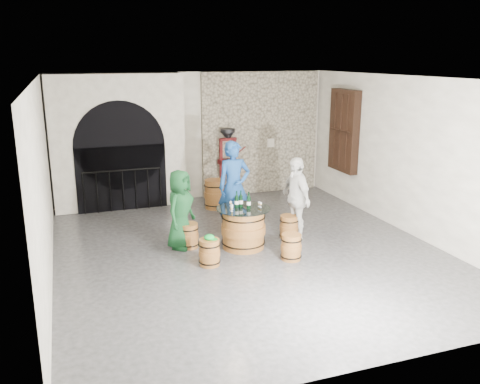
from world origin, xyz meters
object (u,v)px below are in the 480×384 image
object	(u,v)px
barrel_stool_left	(189,236)
wine_bottle_right	(241,200)
wine_bottle_left	(237,201)
barrel_table	(243,228)
barrel_stool_near_right	(291,247)
wine_bottle_center	(249,202)
corking_press	(228,159)
barrel_stool_near_left	(209,252)
barrel_stool_right	(289,227)
person_blue	(234,187)
barrel_stool_far	(234,219)
person_green	(180,209)
person_white	(296,198)
side_barrel	(215,194)

from	to	relation	value
barrel_stool_left	wine_bottle_right	world-z (taller)	wine_bottle_right
wine_bottle_left	barrel_table	bearing A→B (deg)	-32.20
barrel_stool_near_right	wine_bottle_center	distance (m)	1.18
corking_press	barrel_stool_near_left	bearing A→B (deg)	-119.45
barrel_stool_near_right	wine_bottle_right	bearing A→B (deg)	124.31
barrel_stool_right	person_blue	xyz separation A→B (m)	(-0.88, 0.86, 0.71)
barrel_table	barrel_stool_far	distance (m)	1.06
barrel_stool_left	wine_bottle_center	size ratio (longest dim) A/B	1.48
person_green	corking_press	distance (m)	3.59
barrel_stool_near_right	wine_bottle_center	xyz separation A→B (m)	(-0.53, 0.80, 0.69)
barrel_stool_near_right	person_white	world-z (taller)	person_white
barrel_stool_left	barrel_stool_near_right	xyz separation A→B (m)	(1.60, -1.20, 0.00)
barrel_table	barrel_stool_left	world-z (taller)	barrel_table
wine_bottle_center	side_barrel	distance (m)	2.82
barrel_stool_far	corking_press	size ratio (longest dim) A/B	0.27
person_green	side_barrel	bearing A→B (deg)	11.08
person_blue	wine_bottle_right	size ratio (longest dim) A/B	5.85
barrel_stool_near_left	side_barrel	world-z (taller)	side_barrel
barrel_stool_left	barrel_stool_right	distance (m)	2.03
barrel_stool_left	barrel_stool_near_right	bearing A→B (deg)	-36.88
barrel_stool_near_left	wine_bottle_right	xyz separation A→B (m)	(0.83, 0.69, 0.69)
barrel_stool_near_left	person_green	world-z (taller)	person_green
person_green	barrel_stool_near_right	bearing A→B (deg)	-83.92
barrel_stool_left	wine_bottle_left	bearing A→B (deg)	-17.80
barrel_stool_right	side_barrel	size ratio (longest dim) A/B	0.69
barrel_stool_right	wine_bottle_left	distance (m)	1.34
barrel_stool_left	corking_press	xyz separation A→B (m)	(1.79, 3.06, 0.82)
barrel_stool_far	side_barrel	distance (m)	1.67
barrel_stool_near_right	wine_bottle_center	size ratio (longest dim) A/B	1.48
barrel_stool_far	person_white	world-z (taller)	person_white
wine_bottle_center	person_white	bearing A→B (deg)	12.19
barrel_stool_near_right	corking_press	world-z (taller)	corking_press
barrel_stool_left	person_blue	bearing A→B (deg)	30.26
person_green	person_white	xyz separation A→B (m)	(2.31, -0.22, 0.07)
barrel_stool_near_right	person_blue	size ratio (longest dim) A/B	0.25
barrel_stool_near_right	side_barrel	size ratio (longest dim) A/B	0.69
person_green	side_barrel	xyz separation A→B (m)	(1.37, 2.30, -0.42)
barrel_stool_near_left	wine_bottle_left	bearing A→B (deg)	42.59
wine_bottle_left	side_barrel	bearing A→B (deg)	82.43
barrel_stool_left	wine_bottle_center	xyz separation A→B (m)	(1.08, -0.40, 0.69)
barrel_stool_near_right	corking_press	size ratio (longest dim) A/B	0.27
corking_press	wine_bottle_right	bearing A→B (deg)	-111.01
barrel_table	wine_bottle_center	world-z (taller)	wine_bottle_center
barrel_stool_left	side_barrel	size ratio (longest dim) A/B	0.69
person_blue	barrel_table	bearing A→B (deg)	-98.07
barrel_stool_near_right	corking_press	xyz separation A→B (m)	(0.19, 4.26, 0.82)
person_green	barrel_table	bearing A→B (deg)	-67.77
corking_press	wine_bottle_left	bearing A→B (deg)	-112.37
barrel_stool_left	person_blue	xyz separation A→B (m)	(1.15, 0.67, 0.71)
corking_press	person_white	bearing A→B (deg)	-90.40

